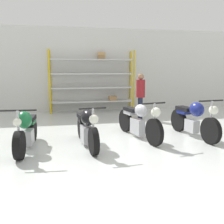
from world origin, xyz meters
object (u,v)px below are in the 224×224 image
Objects in this scene: motorcycle_black at (87,127)px; motorcycle_blue at (194,119)px; shelving_rack at (93,80)px; person_browsing at (140,93)px; motorcycle_silver at (139,121)px; motorcycle_green at (26,130)px.

motorcycle_black is 0.95× the size of motorcycle_blue.
person_browsing is (1.47, -2.07, -0.40)m from shelving_rack.
motorcycle_silver is 1.05× the size of motorcycle_blue.
person_browsing is at bearing -173.97° from motorcycle_blue.
motorcycle_silver is at bearing 75.33° from person_browsing.
shelving_rack reaches higher than motorcycle_silver.
motorcycle_black is at bearing -92.21° from motorcycle_blue.
motorcycle_blue is (2.89, 0.23, 0.05)m from motorcycle_black.
motorcycle_black is 2.90m from motorcycle_blue.
shelving_rack is 1.68× the size of motorcycle_silver.
motorcycle_black is at bearing -98.98° from shelving_rack.
motorcycle_silver is (1.41, 0.43, 0.02)m from motorcycle_black.
person_browsing is at bearing 132.85° from motorcycle_green.
shelving_rack is 1.86× the size of motorcycle_black.
motorcycle_silver is at bearing 101.90° from motorcycle_green.
motorcycle_green is at bearing -113.62° from shelving_rack.
shelving_rack is 5.31m from motorcycle_blue.
motorcycle_green is 1.39m from motorcycle_black.
motorcycle_blue reaches higher than motorcycle_black.
motorcycle_silver is at bearing 100.70° from motorcycle_black.
motorcycle_silver is at bearing -82.42° from shelving_rack.
motorcycle_blue is at bearing 70.31° from motorcycle_silver.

